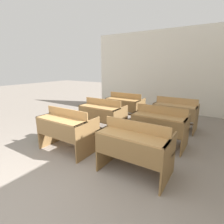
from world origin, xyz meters
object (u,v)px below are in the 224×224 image
bench_second_left (102,115)px  bench_third_left (125,106)px  bench_second_right (160,125)px  schoolbag (47,130)px  bench_third_right (175,113)px  bench_front_right (135,147)px  bench_front_left (67,129)px

bench_second_left → bench_third_left: size_ratio=1.00×
bench_second_right → schoolbag: (-2.53, -1.10, -0.28)m
bench_third_right → schoolbag: size_ratio=2.80×
bench_front_right → bench_third_left: bearing=121.8°
bench_second_left → bench_front_left: bearing=-89.3°
bench_front_left → bench_second_left: 1.31m
bench_third_left → schoolbag: bench_third_left is taller
bench_second_left → bench_third_right: (1.62, 1.27, 0.00)m
bench_second_right → schoolbag: 2.77m
bench_front_right → schoolbag: bench_front_right is taller
bench_front_right → bench_second_right: 1.29m
bench_front_right → bench_second_right: bearing=89.9°
bench_front_left → bench_third_left: (-0.02, 2.57, 0.00)m
bench_second_right → bench_third_right: bearing=88.7°
bench_third_left → bench_third_right: bearing=0.1°
bench_second_right → bench_third_right: (0.03, 1.28, 0.00)m
bench_third_left → bench_third_right: (1.63, 0.00, 0.00)m
bench_second_left → bench_second_right: size_ratio=1.00×
bench_front_right → bench_second_right: (0.00, 1.29, 0.00)m
bench_third_right → bench_third_left: bearing=-179.9°
bench_third_left → bench_second_left: bearing=-89.9°
bench_second_left → bench_third_right: bearing=38.0°
bench_second_left → bench_front_right: bearing=-39.2°
bench_front_right → bench_third_left: size_ratio=1.00×
schoolbag → bench_front_left: bearing=-11.6°
bench_third_right → bench_front_right: bearing=-90.7°
bench_front_left → bench_second_left: bearing=90.7°
bench_front_right → bench_third_right: same height
schoolbag → bench_third_left: bearing=68.6°
bench_second_left → bench_second_right: same height
bench_third_left → schoolbag: size_ratio=2.80×
bench_second_right → bench_third_right: 1.28m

